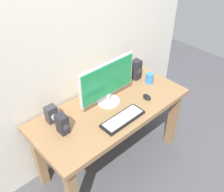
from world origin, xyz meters
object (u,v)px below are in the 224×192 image
(keyboard_primary, at_px, (123,119))
(speaker_left, at_px, (62,124))
(mouse, at_px, (147,97))
(speaker_right, at_px, (136,70))
(audio_controller, at_px, (51,114))
(coffee_mug, at_px, (150,78))
(desk, at_px, (111,117))
(monitor, at_px, (108,82))

(keyboard_primary, xyz_separation_m, speaker_left, (-0.45, 0.23, 0.07))
(mouse, distance_m, speaker_right, 0.37)
(speaker_right, bearing_deg, keyboard_primary, -146.47)
(audio_controller, height_order, coffee_mug, audio_controller)
(desk, distance_m, audio_controller, 0.57)
(desk, distance_m, speaker_right, 0.59)
(monitor, relative_size, speaker_left, 3.46)
(desk, bearing_deg, audio_controller, 157.61)
(coffee_mug, bearing_deg, keyboard_primary, -159.74)
(keyboard_primary, bearing_deg, monitor, 74.54)
(speaker_left, distance_m, audio_controller, 0.17)
(audio_controller, bearing_deg, monitor, -13.44)
(monitor, relative_size, mouse, 6.45)
(speaker_right, height_order, coffee_mug, speaker_right)
(keyboard_primary, xyz_separation_m, speaker_right, (0.56, 0.37, 0.09))
(keyboard_primary, bearing_deg, desk, 76.25)
(monitor, distance_m, mouse, 0.42)
(audio_controller, bearing_deg, speaker_right, -1.79)
(desk, distance_m, coffee_mug, 0.59)
(monitor, relative_size, audio_controller, 3.93)
(mouse, height_order, coffee_mug, coffee_mug)
(desk, distance_m, monitor, 0.35)
(monitor, bearing_deg, speaker_right, 10.99)
(speaker_right, xyz_separation_m, coffee_mug, (0.05, -0.15, -0.05))
(monitor, height_order, keyboard_primary, monitor)
(speaker_left, bearing_deg, audio_controller, 88.16)
(audio_controller, distance_m, coffee_mug, 1.07)
(desk, xyz_separation_m, audio_controller, (-0.50, 0.20, 0.20))
(desk, bearing_deg, speaker_left, 176.34)
(mouse, xyz_separation_m, speaker_left, (-0.83, 0.17, 0.07))
(speaker_right, height_order, audio_controller, speaker_right)
(monitor, relative_size, keyboard_primary, 1.46)
(audio_controller, xyz_separation_m, coffee_mug, (1.06, -0.18, -0.03))
(keyboard_primary, distance_m, audio_controller, 0.61)
(keyboard_primary, xyz_separation_m, coffee_mug, (0.61, 0.22, 0.04))
(speaker_right, height_order, speaker_left, speaker_right)
(speaker_left, relative_size, audio_controller, 1.14)
(monitor, xyz_separation_m, audio_controller, (-0.52, 0.13, -0.14))
(speaker_left, bearing_deg, speaker_right, 7.92)
(speaker_left, height_order, coffee_mug, speaker_left)
(desk, relative_size, speaker_right, 7.04)
(desk, relative_size, audio_controller, 9.74)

